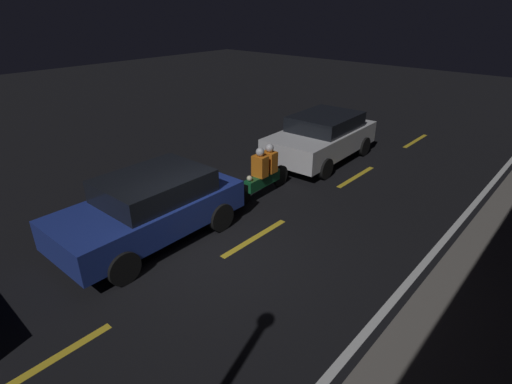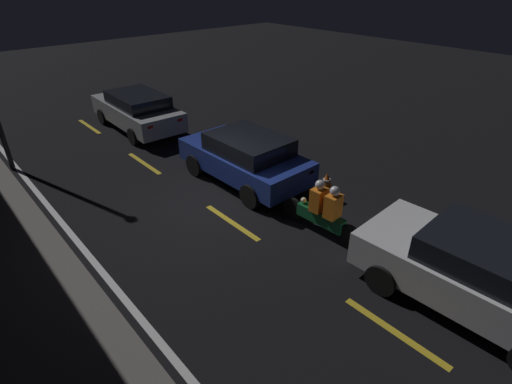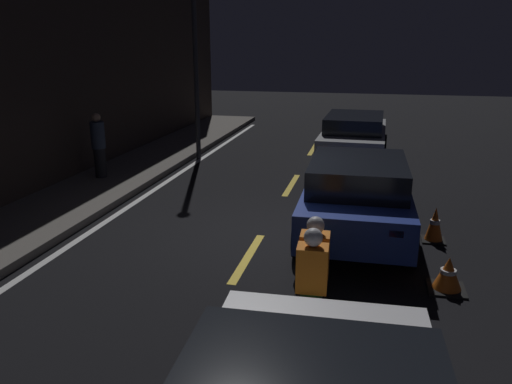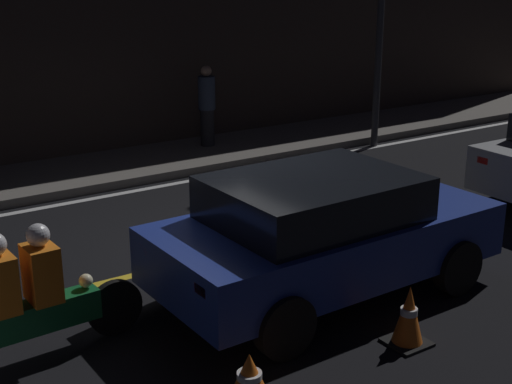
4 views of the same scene
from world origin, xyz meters
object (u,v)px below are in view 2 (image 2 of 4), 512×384
(motorcycle, at_px, (323,211))
(traffic_cone_mid, at_px, (280,158))
(sedan_white, at_px, (479,271))
(traffic_cone_near, at_px, (327,182))
(sedan_blue, at_px, (245,157))
(hatchback_silver, at_px, (137,110))

(motorcycle, distance_m, traffic_cone_mid, 3.70)
(motorcycle, bearing_deg, sedan_white, -176.92)
(traffic_cone_near, height_order, traffic_cone_mid, traffic_cone_mid)
(traffic_cone_mid, bearing_deg, motorcycle, 151.10)
(sedan_white, xyz_separation_m, traffic_cone_near, (4.61, -1.44, -0.54))
(sedan_blue, relative_size, traffic_cone_near, 7.76)
(sedan_white, bearing_deg, sedan_blue, -2.98)
(sedan_white, relative_size, sedan_blue, 1.03)
(hatchback_silver, distance_m, traffic_cone_mid, 6.25)
(motorcycle, bearing_deg, hatchback_silver, -3.38)
(sedan_blue, xyz_separation_m, motorcycle, (-3.23, 0.40, -0.13))
(sedan_blue, bearing_deg, hatchback_silver, 1.91)
(motorcycle, relative_size, traffic_cone_near, 4.28)
(sedan_blue, xyz_separation_m, traffic_cone_near, (-1.89, -1.37, -0.53))
(traffic_cone_mid, bearing_deg, sedan_blue, 89.95)
(sedan_blue, distance_m, motorcycle, 3.25)
(motorcycle, xyz_separation_m, traffic_cone_mid, (3.22, -1.78, -0.33))
(motorcycle, distance_m, traffic_cone_near, 2.25)
(motorcycle, bearing_deg, sedan_blue, -9.81)
(sedan_white, relative_size, traffic_cone_mid, 6.62)
(motorcycle, bearing_deg, traffic_cone_near, -55.73)
(sedan_blue, height_order, traffic_cone_near, sedan_blue)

